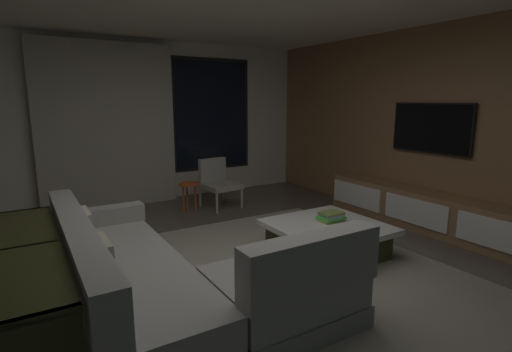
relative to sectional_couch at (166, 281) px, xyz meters
The scene contains 12 objects.
floor 0.93m from the sectional_couch, ahead, with size 9.20×9.20×0.00m, color #564C44.
back_wall_with_window 3.97m from the sectional_couch, 77.65° to the left, with size 6.60×0.30×2.70m.
media_wall 4.08m from the sectional_couch, ahead, with size 0.12×7.80×2.70m.
area_rug 1.26m from the sectional_couch, ahead, with size 3.20×3.80×0.01m, color gray.
sectional_couch is the anchor object (origin of this frame).
coffee_table 1.97m from the sectional_couch, ahead, with size 1.16×1.16×0.36m.
book_stack_on_coffee_table 2.09m from the sectional_couch, ahead, with size 0.29×0.22×0.11m.
accent_chair_near_window 3.28m from the sectional_couch, 56.68° to the left, with size 0.61×0.62×0.78m.
side_stool 2.98m from the sectional_couch, 64.52° to the left, with size 0.32×0.32×0.46m.
media_console 3.65m from the sectional_couch, ahead, with size 0.46×3.10×0.52m.
mounted_tv 3.99m from the sectional_couch, ahead, with size 0.05×1.16×0.67m.
console_table_behind_couch 0.93m from the sectional_couch, behind, with size 0.40×2.10×0.74m.
Camera 1 is at (-1.78, -2.97, 1.73)m, focal length 27.23 mm.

